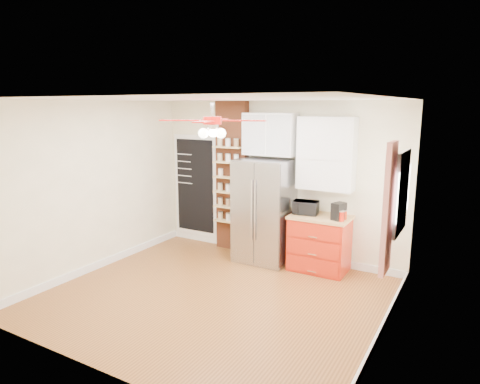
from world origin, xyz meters
The scene contains 21 objects.
floor centered at (0.00, 0.00, 0.00)m, with size 4.50×4.50×0.00m, color brown.
ceiling centered at (0.00, 0.00, 2.70)m, with size 4.50×4.50×0.00m, color white.
wall_back centered at (0.00, 2.00, 1.35)m, with size 4.50×0.02×2.70m, color #FFF6CD.
wall_front centered at (0.00, -2.00, 1.35)m, with size 4.50×0.02×2.70m, color #FFF6CD.
wall_left centered at (-2.25, 0.00, 1.35)m, with size 0.02×4.00×2.70m, color #FFF6CD.
wall_right centered at (2.25, 0.00, 1.35)m, with size 0.02×4.00×2.70m, color #FFF6CD.
chalkboard centered at (-1.70, 1.96, 1.10)m, with size 0.95×0.05×1.95m.
brick_pillar centered at (-0.85, 1.92, 1.35)m, with size 0.60×0.16×2.70m, color brown.
fridge centered at (-0.05, 1.63, 0.88)m, with size 0.90×0.70×1.75m, color #A4A4A9.
upper_glass_cabinet centered at (-0.05, 1.82, 2.15)m, with size 0.90×0.35×0.70m, color white.
red_cabinet centered at (0.92, 1.68, 0.45)m, with size 0.94×0.64×0.90m.
upper_shelf_unit centered at (0.92, 1.85, 1.88)m, with size 0.90×0.30×1.15m, color white.
window centered at (2.23, 0.90, 1.55)m, with size 0.04×0.75×1.05m, color white.
curtain centered at (2.18, 0.35, 1.45)m, with size 0.06×0.40×1.55m, color red.
ceiling_fan centered at (0.00, 0.00, 2.42)m, with size 1.40×1.40×0.44m.
toaster_oven centered at (0.67, 1.68, 1.01)m, with size 0.39×0.27×0.22m, color black.
coffee_maker centered at (1.23, 1.60, 1.03)m, with size 0.15×0.22×0.27m, color black.
canister_left centered at (1.29, 1.55, 0.97)m, with size 0.09×0.09×0.15m, color #B6190A.
canister_right centered at (1.29, 1.67, 0.97)m, with size 0.10×0.10×0.13m, color red.
pantry_jar_oats centered at (-1.00, 1.77, 1.44)m, with size 0.09×0.09×0.13m, color beige.
pantry_jar_beans centered at (-0.68, 1.79, 1.44)m, with size 0.10×0.10×0.13m, color olive.
Camera 1 is at (3.07, -4.65, 2.61)m, focal length 32.00 mm.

